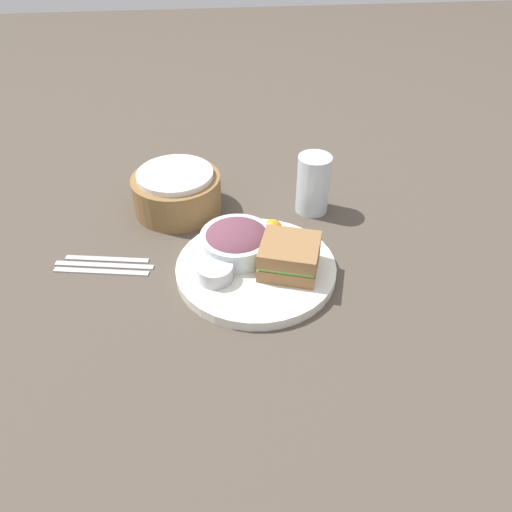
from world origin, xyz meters
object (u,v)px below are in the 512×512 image
Objects in this scene: drink_glass at (313,184)px; fork at (101,271)px; bread_basket at (177,192)px; knife at (104,265)px; salad_bowl at (237,241)px; plate at (256,269)px; dressing_cup at (215,272)px; sandwich at (290,256)px; spoon at (107,259)px.

fork is (-0.42, -0.16, -0.06)m from drink_glass.
bread_basket is at bearing 173.36° from drink_glass.
salad_bowl is at bearing -171.87° from knife.
dressing_cup reaches higher than plate.
bread_basket is 0.24m from fork.
drink_glass is at bearing 46.14° from dressing_cup.
salad_bowl is (-0.03, 0.04, 0.03)m from plate.
sandwich is at bearing 178.80° from knife.
bread_basket reaches higher than knife.
sandwich is 1.99× the size of dressing_cup.
salad_bowl reaches higher than fork.
fork is at bearing 90.00° from knife.
salad_bowl reaches higher than knife.
plate is 2.31× the size of drink_glass.
knife is at bearing 168.76° from sandwich.
salad_bowl is 1.07× the size of drink_glass.
bread_basket reaches higher than plate.
drink_glass reaches higher than plate.
fork is at bearing 173.57° from plate.
salad_bowl is 0.08m from dressing_cup.
dressing_cup is 0.34× the size of bread_basket.
fork and spoon have the same top height.
fork is (-0.25, -0.01, -0.04)m from salad_bowl.
bread_basket is at bearing 129.39° from sandwich.
plate is 0.07m from sandwich.
knife is at bearing 158.94° from dressing_cup.
sandwich is at bearing -33.47° from salad_bowl.
sandwich is at bearing -111.41° from drink_glass.
plate is 2.32× the size of sandwich.
plate is 0.25m from drink_glass.
knife is (-0.25, 0.01, -0.04)m from salad_bowl.
bread_basket is 0.21m from spoon.
spoon is (-0.25, 0.03, -0.04)m from salad_bowl.
salad_bowl reaches higher than dressing_cup.
plate is 0.27m from bread_basket.
plate is at bearing 180.00° from knife.
drink_glass is at bearing -150.95° from knife.
drink_glass is (0.22, 0.22, 0.03)m from dressing_cup.
salad_bowl is 2.13× the size of dressing_cup.
plate is at bearing -52.74° from salad_bowl.
salad_bowl is 0.72× the size of bread_basket.
drink_glass is 0.71× the size of fork.
drink_glass is at bearing -6.64° from bread_basket.
drink_glass is at bearing 41.68° from salad_bowl.
bread_basket is at bearing -117.40° from knife.
sandwich is 0.32m from bread_basket.
salad_bowl is 0.25m from knife.
drink_glass is 0.79× the size of spoon.
spoon is at bearing 173.96° from salad_bowl.
plate is 1.82× the size of spoon.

